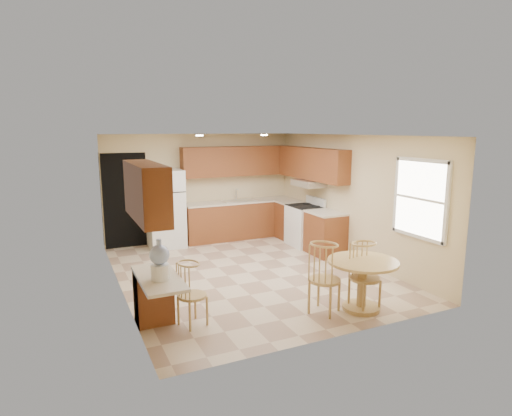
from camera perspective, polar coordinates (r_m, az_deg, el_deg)
name	(u,v)px	position (r m, az deg, el deg)	size (l,w,h in m)	color
floor	(248,272)	(7.99, -1.02, -8.57)	(5.50, 5.50, 0.00)	#CBB393
ceiling	(248,135)	(7.55, -1.08, 9.66)	(4.50, 5.50, 0.02)	white
wall_back	(201,187)	(10.22, -7.31, 2.77)	(4.50, 0.02, 2.50)	beige
wall_front	(339,242)	(5.33, 11.04, -4.48)	(4.50, 0.02, 2.50)	beige
wall_left	(118,217)	(7.08, -17.93, -1.09)	(0.02, 5.50, 2.50)	beige
wall_right	(350,198)	(8.81, 12.45, 1.37)	(0.02, 5.50, 2.50)	beige
doorway	(126,201)	(9.85, -17.00, 0.93)	(0.90, 0.02, 2.10)	black
base_cab_back	(240,220)	(10.38, -2.09, -1.60)	(2.75, 0.60, 0.87)	brown
counter_back	(240,201)	(10.29, -2.11, 0.87)	(2.75, 0.63, 0.04)	beige
base_cab_right_a	(291,221)	(10.32, 4.71, -1.70)	(0.60, 0.59, 0.87)	brown
counter_right_a	(291,202)	(10.23, 4.74, 0.79)	(0.63, 0.59, 0.04)	beige
base_cab_right_b	(325,234)	(9.12, 9.23, -3.44)	(0.60, 0.80, 0.87)	brown
counter_right_b	(326,213)	(9.02, 9.31, -0.63)	(0.63, 0.80, 0.04)	beige
upper_cab_back	(238,161)	(10.30, -2.44, 6.26)	(2.75, 0.33, 0.70)	brown
upper_cab_right	(312,164)	(9.64, 7.44, 5.89)	(0.33, 2.42, 0.70)	brown
upper_cab_left	(146,192)	(5.45, -14.44, 2.14)	(0.33, 1.40, 0.70)	brown
sink	(239,201)	(10.28, -2.24, 0.99)	(0.78, 0.44, 0.01)	silver
range_hood	(309,183)	(9.61, 7.04, 3.31)	(0.50, 0.76, 0.14)	silver
desk_pedestal	(154,297)	(6.11, -13.49, -11.41)	(0.48, 0.42, 0.72)	brown
desk_top	(158,278)	(5.63, -12.87, -9.08)	(0.50, 1.20, 0.04)	beige
window	(420,199)	(7.40, 21.08, 1.16)	(0.06, 1.12, 1.30)	white
can_light_a	(200,135)	(8.50, -7.54, 9.57)	(0.14, 0.14, 0.02)	white
can_light_b	(264,135)	(9.02, 1.10, 9.70)	(0.14, 0.14, 0.02)	white
refrigerator	(165,209)	(9.70, -11.98, -0.10)	(0.76, 0.74, 1.73)	white
stove	(305,225)	(9.73, 6.54, -2.27)	(0.65, 0.76, 1.09)	white
dining_table	(362,277)	(6.46, 13.98, -8.98)	(1.01, 1.01, 0.75)	tan
chair_table_a	(329,273)	(6.14, 9.69, -8.52)	(0.45, 0.58, 1.03)	tan
chair_table_b	(370,272)	(6.39, 14.91, -8.22)	(0.43, 0.43, 0.98)	tan
chair_desk	(194,289)	(5.78, -8.29, -10.69)	(0.39, 0.50, 0.87)	tan
water_crock	(160,261)	(5.44, -12.72, -6.97)	(0.25, 0.25, 0.51)	white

